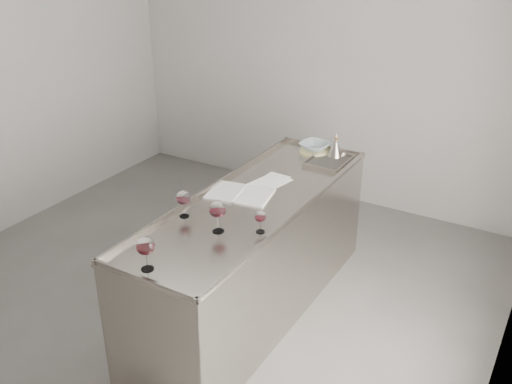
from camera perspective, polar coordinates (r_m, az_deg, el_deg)
The scene contains 12 objects.
room_shell at distance 3.94m, azimuth -8.80°, elevation 5.20°, with size 4.54×5.04×2.84m.
counter at distance 4.31m, azimuth -0.23°, elevation -6.38°, with size 0.77×2.42×0.97m.
wine_glass_left at distance 3.83m, azimuth -7.28°, elevation -0.64°, with size 0.10×0.10×0.19m.
wine_glass_middle at distance 3.28m, azimuth -11.00°, elevation -5.40°, with size 0.11×0.11×0.21m.
wine_glass_right at distance 3.61m, azimuth -3.86°, elevation -1.82°, with size 0.11×0.11×0.22m.
wine_glass_small at distance 3.62m, azimuth 0.44°, elevation -2.54°, with size 0.07×0.07×0.15m.
notebook at distance 4.16m, azimuth -1.61°, elevation -0.15°, with size 0.50×0.40×0.02m.
loose_paper_top at distance 4.36m, azimuth 1.43°, elevation 1.02°, with size 0.21×0.30×0.00m, color white.
loose_paper_under at distance 4.38m, azimuth 1.64°, elevation 1.20°, with size 0.18×0.26×0.00m, color white.
trivet at distance 4.97m, azimuth 5.87°, elevation 4.16°, with size 0.25×0.25×0.02m, color beige.
ceramic_bowl at distance 4.95m, azimuth 5.89°, elevation 4.59°, with size 0.25×0.25×0.06m, color #98A9B0.
wine_funnel at distance 4.87m, azimuth 7.97°, elevation 4.30°, with size 0.14×0.14×0.21m.
Camera 1 is at (2.38, -2.84, 2.75)m, focal length 40.00 mm.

